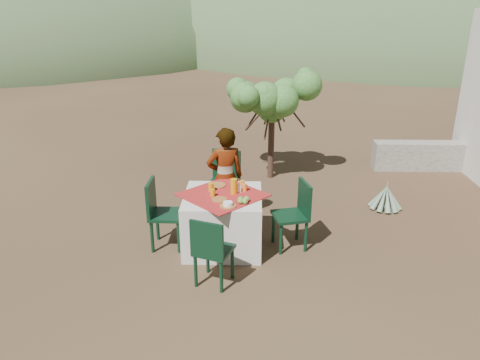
% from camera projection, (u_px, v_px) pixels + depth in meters
% --- Properties ---
extents(ground, '(160.00, 160.00, 0.00)m').
position_uv_depth(ground, '(260.00, 254.00, 6.22)').
color(ground, '#3C241B').
rests_on(ground, ground).
extents(table, '(1.30, 1.30, 0.76)m').
position_uv_depth(table, '(223.00, 221.00, 6.29)').
color(table, silver).
rests_on(table, ground).
extents(chair_far, '(0.55, 0.55, 0.98)m').
position_uv_depth(chair_far, '(224.00, 179.00, 7.28)').
color(chair_far, black).
rests_on(chair_far, ground).
extents(chair_near, '(0.52, 0.52, 0.88)m').
position_uv_depth(chair_near, '(211.00, 249.00, 5.36)').
color(chair_near, black).
rests_on(chair_near, ground).
extents(chair_left, '(0.44, 0.44, 0.95)m').
position_uv_depth(chair_left, '(160.00, 211.00, 6.23)').
color(chair_left, black).
rests_on(chair_left, ground).
extents(chair_right, '(0.52, 0.52, 0.93)m').
position_uv_depth(chair_right, '(296.00, 212.00, 6.23)').
color(chair_right, black).
rests_on(chair_right, ground).
extents(person, '(0.63, 0.50, 1.49)m').
position_uv_depth(person, '(225.00, 178.00, 6.77)').
color(person, '#8C6651').
rests_on(person, ground).
extents(shrub_tree, '(1.51, 1.48, 1.78)m').
position_uv_depth(shrub_tree, '(275.00, 103.00, 8.43)').
color(shrub_tree, '#3F291F').
rests_on(shrub_tree, ground).
extents(agave, '(0.52, 0.53, 0.56)m').
position_uv_depth(agave, '(386.00, 198.00, 7.49)').
color(agave, gray).
rests_on(agave, ground).
extents(stone_wall, '(2.60, 0.35, 0.55)m').
position_uv_depth(stone_wall, '(440.00, 156.00, 9.20)').
color(stone_wall, gray).
rests_on(stone_wall, ground).
extents(hill_near_left, '(40.00, 40.00, 16.00)m').
position_uv_depth(hill_near_left, '(11.00, 44.00, 34.58)').
color(hill_near_left, '#33522E').
rests_on(hill_near_left, ground).
extents(hill_near_right, '(48.00, 48.00, 20.00)m').
position_uv_depth(hill_near_right, '(395.00, 39.00, 39.48)').
color(hill_near_right, '#33522E').
rests_on(hill_near_right, ground).
extents(hill_far_center, '(60.00, 60.00, 24.00)m').
position_uv_depth(hill_far_center, '(219.00, 27.00, 54.76)').
color(hill_far_center, gray).
rests_on(hill_far_center, ground).
extents(plate_far, '(0.24, 0.24, 0.01)m').
position_uv_depth(plate_far, '(217.00, 185.00, 6.44)').
color(plate_far, brown).
rests_on(plate_far, table).
extents(plate_near, '(0.20, 0.20, 0.01)m').
position_uv_depth(plate_near, '(220.00, 200.00, 5.97)').
color(plate_near, brown).
rests_on(plate_near, table).
extents(glass_far, '(0.07, 0.07, 0.11)m').
position_uv_depth(glass_far, '(211.00, 187.00, 6.23)').
color(glass_far, orange).
rests_on(glass_far, table).
extents(glass_near, '(0.06, 0.06, 0.10)m').
position_uv_depth(glass_near, '(213.00, 193.00, 6.08)').
color(glass_near, orange).
rests_on(glass_near, table).
extents(juice_pitcher, '(0.09, 0.09, 0.20)m').
position_uv_depth(juice_pitcher, '(234.00, 186.00, 6.15)').
color(juice_pitcher, orange).
rests_on(juice_pitcher, table).
extents(bowl_plate, '(0.21, 0.21, 0.01)m').
position_uv_depth(bowl_plate, '(228.00, 206.00, 5.80)').
color(bowl_plate, brown).
rests_on(bowl_plate, table).
extents(white_bowl, '(0.12, 0.12, 0.04)m').
position_uv_depth(white_bowl, '(228.00, 204.00, 5.79)').
color(white_bowl, white).
rests_on(white_bowl, bowl_plate).
extents(jar_left, '(0.07, 0.07, 0.10)m').
position_uv_depth(jar_left, '(245.00, 187.00, 6.24)').
color(jar_left, orange).
rests_on(jar_left, table).
extents(jar_right, '(0.07, 0.07, 0.11)m').
position_uv_depth(jar_right, '(242.00, 184.00, 6.34)').
color(jar_right, orange).
rests_on(jar_right, table).
extents(napkin_holder, '(0.09, 0.06, 0.10)m').
position_uv_depth(napkin_holder, '(238.00, 189.00, 6.21)').
color(napkin_holder, white).
rests_on(napkin_holder, table).
extents(fruit_cluster, '(0.15, 0.14, 0.08)m').
position_uv_depth(fruit_cluster, '(243.00, 200.00, 5.88)').
color(fruit_cluster, olive).
rests_on(fruit_cluster, table).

